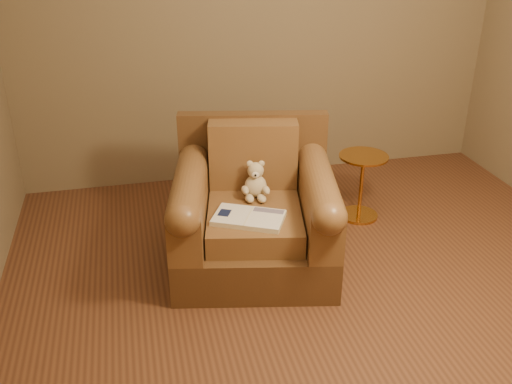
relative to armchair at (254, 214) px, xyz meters
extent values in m
plane|color=brown|center=(0.38, -0.61, -0.35)|extent=(4.00, 4.00, 0.00)
cube|color=#7A674B|center=(0.38, 1.39, 1.00)|extent=(4.00, 0.02, 2.70)
cube|color=#56371C|center=(-0.01, -0.04, -0.21)|extent=(1.17, 1.13, 0.28)
cube|color=#56371C|center=(0.08, 0.37, 0.24)|extent=(1.00, 0.30, 0.62)
cube|color=brown|center=(-0.02, -0.09, 0.01)|extent=(0.71, 0.80, 0.15)
cube|color=brown|center=(0.05, 0.25, 0.31)|extent=(0.60, 0.27, 0.45)
cube|color=brown|center=(-0.41, -0.01, 0.09)|extent=(0.37, 0.87, 0.32)
cube|color=brown|center=(0.37, -0.17, 0.09)|extent=(0.37, 0.87, 0.32)
cylinder|color=brown|center=(-0.41, -0.01, 0.25)|extent=(0.37, 0.87, 0.20)
cylinder|color=brown|center=(0.37, -0.17, 0.25)|extent=(0.37, 0.87, 0.20)
ellipsoid|color=#CCB68F|center=(0.03, 0.09, 0.15)|extent=(0.15, 0.13, 0.15)
sphere|color=#CCB68F|center=(0.03, 0.10, 0.26)|extent=(0.11, 0.11, 0.11)
ellipsoid|color=#CCB68F|center=(0.00, 0.11, 0.30)|extent=(0.04, 0.02, 0.04)
ellipsoid|color=#CCB68F|center=(0.07, 0.10, 0.30)|extent=(0.04, 0.02, 0.04)
ellipsoid|color=beige|center=(0.02, 0.05, 0.25)|extent=(0.05, 0.03, 0.04)
sphere|color=black|center=(0.02, 0.03, 0.26)|extent=(0.01, 0.01, 0.01)
ellipsoid|color=#CCB68F|center=(-0.05, 0.05, 0.15)|extent=(0.05, 0.09, 0.05)
ellipsoid|color=#CCB68F|center=(0.08, 0.02, 0.15)|extent=(0.05, 0.09, 0.05)
ellipsoid|color=#CCB68F|center=(-0.03, 0.01, 0.11)|extent=(0.06, 0.09, 0.05)
ellipsoid|color=#CCB68F|center=(0.05, 0.00, 0.11)|extent=(0.06, 0.09, 0.05)
cube|color=beige|center=(-0.08, -0.22, 0.10)|extent=(0.48, 0.41, 0.03)
cube|color=white|center=(-0.18, -0.17, 0.11)|extent=(0.29, 0.31, 0.00)
cube|color=white|center=(0.01, -0.27, 0.11)|extent=(0.29, 0.31, 0.00)
cube|color=beige|center=(-0.08, -0.22, 0.11)|extent=(0.12, 0.23, 0.00)
cube|color=#0F1638|center=(-0.22, -0.15, 0.11)|extent=(0.10, 0.11, 0.00)
cube|color=slate|center=(0.05, -0.19, 0.11)|extent=(0.19, 0.13, 0.00)
cylinder|color=gold|center=(0.91, 0.41, -0.34)|extent=(0.29, 0.29, 0.02)
cylinder|color=gold|center=(0.91, 0.41, -0.10)|extent=(0.03, 0.03, 0.47)
cylinder|color=gold|center=(0.91, 0.41, 0.15)|extent=(0.36, 0.36, 0.02)
cylinder|color=gold|center=(0.91, 0.41, 0.14)|extent=(0.03, 0.03, 0.02)
camera|label=1|loc=(-0.72, -3.15, 1.75)|focal=40.00mm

